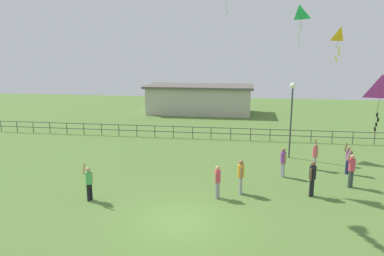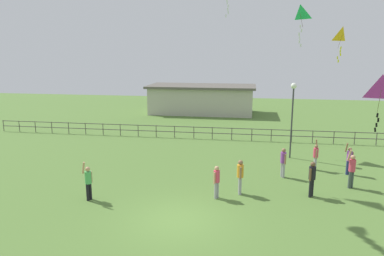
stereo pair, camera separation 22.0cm
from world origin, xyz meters
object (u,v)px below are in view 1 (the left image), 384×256
at_px(person_5, 217,180).
at_px(kite_1, 381,91).
at_px(kite_4, 299,14).
at_px(person_2, 241,174).
at_px(person_0, 89,181).
at_px(person_4, 312,176).
at_px(kite_2, 341,35).
at_px(person_1, 315,155).
at_px(person_6, 349,158).
at_px(person_3, 283,160).
at_px(person_7, 352,168).
at_px(lamppost, 292,104).

distance_m(person_5, kite_1, 8.15).
bearing_deg(kite_4, person_2, -114.41).
distance_m(person_0, person_4, 10.31).
distance_m(kite_2, kite_4, 4.66).
distance_m(person_4, person_5, 4.45).
bearing_deg(person_0, person_1, 29.24).
bearing_deg(kite_4, person_6, -48.32).
bearing_deg(person_4, kite_2, 72.80).
bearing_deg(person_3, kite_2, 60.38).
height_order(person_4, person_6, person_6).
height_order(person_2, person_6, person_6).
distance_m(person_5, person_6, 8.21).
bearing_deg(person_2, kite_1, 2.63).
bearing_deg(person_7, kite_4, 114.32).
bearing_deg(person_2, person_4, 3.77).
distance_m(person_3, kite_4, 8.97).
xyz_separation_m(lamppost, person_4, (0.34, -6.37, -2.47)).
bearing_deg(person_4, kite_4, 91.71).
bearing_deg(kite_4, person_4, -88.29).
bearing_deg(person_4, person_2, -176.23).
height_order(person_1, person_6, person_6).
bearing_deg(person_7, person_3, 162.17).
bearing_deg(person_6, person_5, -147.01).
height_order(lamppost, person_1, lamppost).
relative_size(person_0, person_7, 0.93).
xyz_separation_m(person_1, person_6, (1.69, -0.51, 0.02)).
height_order(person_3, person_6, person_6).
xyz_separation_m(lamppost, kite_2, (3.37, 3.44, 4.31)).
bearing_deg(person_6, person_3, -163.88).
distance_m(kite_1, kite_2, 10.14).
bearing_deg(kite_1, kite_4, 113.16).
height_order(person_0, person_3, person_0).
bearing_deg(person_2, person_1, 46.11).
bearing_deg(kite_4, person_0, -138.81).
relative_size(person_1, person_2, 1.05).
height_order(person_0, person_2, person_0).
relative_size(lamppost, person_0, 2.57).
height_order(person_2, kite_4, kite_4).
xyz_separation_m(person_3, kite_4, (0.90, 4.11, 7.92)).
relative_size(person_5, kite_4, 0.63).
xyz_separation_m(person_0, kite_2, (13.14, 11.84, 6.82)).
bearing_deg(person_1, person_5, -136.22).
height_order(person_0, kite_1, kite_1).
height_order(person_2, kite_1, kite_1).
bearing_deg(person_7, person_5, -159.82).
bearing_deg(person_2, kite_4, 65.59).
height_order(kite_1, kite_2, kite_2).
xyz_separation_m(person_1, person_3, (-1.94, -1.56, 0.05)).
height_order(kite_1, kite_4, kite_4).
bearing_deg(person_3, person_6, 16.12).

